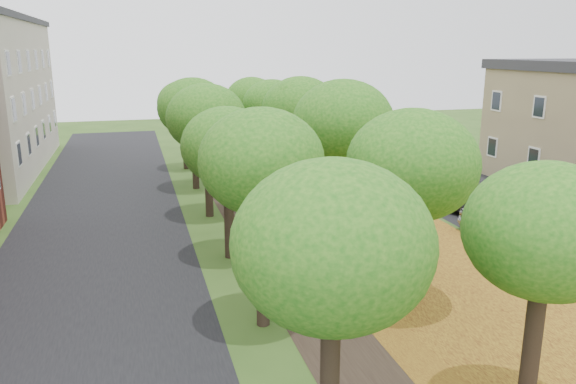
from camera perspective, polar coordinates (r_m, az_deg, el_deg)
street_asphalt at (r=25.85m, az=-18.77°, el=-5.09°), size 8.00×70.00×0.01m
footpath at (r=26.41m, az=-2.31°, el=-3.89°), size 3.20×70.00×0.01m
leaf_verge at (r=27.91m, az=7.74°, el=-2.99°), size 7.50×70.00×0.01m
parking_lot at (r=32.91m, az=20.79°, el=-1.13°), size 9.00×16.00×0.01m
tree_row_west at (r=24.90m, az=-7.38°, el=6.37°), size 3.89×33.89×6.55m
tree_row_east at (r=26.01m, az=3.21°, el=6.81°), size 3.89×33.89×6.55m
bench at (r=18.49m, az=4.30°, el=-10.87°), size 1.05×1.71×0.78m
car_silver at (r=28.37m, az=21.25°, el=-1.97°), size 4.72×2.43×1.54m
car_red at (r=28.57m, az=22.38°, el=-2.14°), size 4.21×1.64×1.37m
car_grey at (r=31.58m, az=18.93°, el=-0.32°), size 5.06×3.45×1.36m
car_white at (r=33.27m, az=15.06°, el=0.60°), size 4.93×3.28×1.26m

